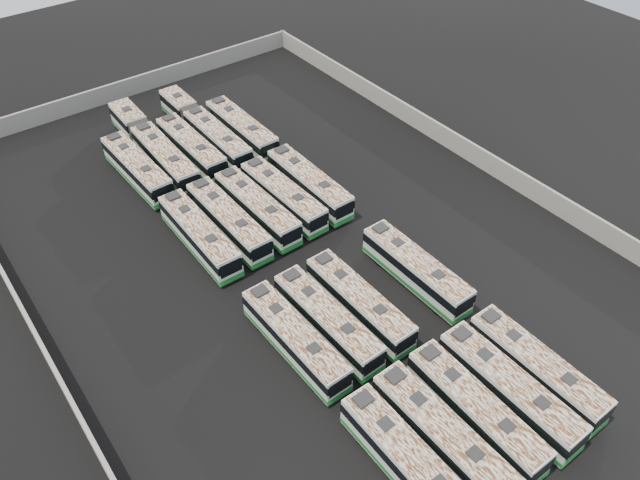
{
  "coord_description": "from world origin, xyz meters",
  "views": [
    {
      "loc": [
        -23.34,
        -32.4,
        38.03
      ],
      "look_at": [
        1.02,
        -0.25,
        1.6
      ],
      "focal_mm": 35.0,
      "sensor_mm": 36.0,
      "label": 1
    }
  ],
  "objects_px": {
    "bus_back_far_left": "(137,169)",
    "bus_back_left": "(153,145)",
    "bus_front_far_left": "(410,463)",
    "bus_midback_left": "(228,221)",
    "bus_midback_far_left": "(199,235)",
    "bus_midfront_center": "(359,303)",
    "bus_midback_far_right": "(309,184)",
    "bus_midback_right": "(283,196)",
    "bus_midfront_left": "(327,321)",
    "bus_front_right": "(509,389)",
    "bus_midfront_far_right": "(416,269)",
    "bus_back_far_right": "(242,129)",
    "bus_front_center": "(475,411)",
    "bus_midfront_far_left": "(295,339)",
    "bus_midback_center": "(257,208)",
    "bus_back_center": "(191,148)",
    "bus_front_far_right": "(536,368)",
    "bus_back_right": "(204,128)",
    "bus_front_left": "(443,437)"
  },
  "relations": [
    {
      "from": "bus_back_far_left",
      "to": "bus_back_left",
      "type": "bearing_deg",
      "value": 41.51
    },
    {
      "from": "bus_front_far_left",
      "to": "bus_midback_left",
      "type": "distance_m",
      "value": 27.26
    },
    {
      "from": "bus_front_far_left",
      "to": "bus_midback_far_left",
      "type": "height_order",
      "value": "bus_front_far_left"
    },
    {
      "from": "bus_midfront_center",
      "to": "bus_midback_far_left",
      "type": "height_order",
      "value": "bus_midback_far_left"
    },
    {
      "from": "bus_back_far_left",
      "to": "bus_midback_far_right",
      "type": "bearing_deg",
      "value": -46.77
    },
    {
      "from": "bus_midback_right",
      "to": "bus_midfront_left",
      "type": "bearing_deg",
      "value": -113.89
    },
    {
      "from": "bus_front_right",
      "to": "bus_midback_right",
      "type": "xyz_separation_m",
      "value": [
        -0.08,
        27.2,
        -0.05
      ]
    },
    {
      "from": "bus_midfront_center",
      "to": "bus_midfront_far_right",
      "type": "height_order",
      "value": "bus_midfront_far_right"
    },
    {
      "from": "bus_midback_far_right",
      "to": "bus_back_far_right",
      "type": "xyz_separation_m",
      "value": [
        -0.03,
        12.34,
        0.01
      ]
    },
    {
      "from": "bus_front_right",
      "to": "bus_back_far_right",
      "type": "bearing_deg",
      "value": 85.78
    },
    {
      "from": "bus_front_far_left",
      "to": "bus_front_center",
      "type": "xyz_separation_m",
      "value": [
        6.12,
        0.12,
        -0.01
      ]
    },
    {
      "from": "bus_front_right",
      "to": "bus_midback_far_right",
      "type": "xyz_separation_m",
      "value": [
        3.03,
        27.26,
        -0.02
      ]
    },
    {
      "from": "bus_front_far_left",
      "to": "bus_midfront_far_left",
      "type": "height_order",
      "value": "bus_front_far_left"
    },
    {
      "from": "bus_midback_left",
      "to": "bus_back_far_left",
      "type": "bearing_deg",
      "value": 104.0
    },
    {
      "from": "bus_front_center",
      "to": "bus_midback_center",
      "type": "distance_m",
      "value": 26.97
    },
    {
      "from": "bus_back_center",
      "to": "bus_front_far_right",
      "type": "bearing_deg",
      "value": -81.52
    },
    {
      "from": "bus_back_left",
      "to": "bus_back_right",
      "type": "distance_m",
      "value": 6.05
    },
    {
      "from": "bus_front_right",
      "to": "bus_back_right",
      "type": "xyz_separation_m",
      "value": [
        -0.07,
        42.38,
        -0.07
      ]
    },
    {
      "from": "bus_front_right",
      "to": "bus_midfront_far_left",
      "type": "bearing_deg",
      "value": 126.33
    },
    {
      "from": "bus_front_left",
      "to": "bus_midback_center",
      "type": "distance_m",
      "value": 27.22
    },
    {
      "from": "bus_front_far_left",
      "to": "bus_front_right",
      "type": "relative_size",
      "value": 0.99
    },
    {
      "from": "bus_midfront_far_left",
      "to": "bus_back_left",
      "type": "relative_size",
      "value": 0.62
    },
    {
      "from": "bus_midback_center",
      "to": "bus_front_left",
      "type": "bearing_deg",
      "value": -97.73
    },
    {
      "from": "bus_front_right",
      "to": "bus_front_far_right",
      "type": "distance_m",
      "value": 3.02
    },
    {
      "from": "bus_front_far_left",
      "to": "bus_midfront_far_right",
      "type": "height_order",
      "value": "bus_front_far_left"
    },
    {
      "from": "bus_midfront_left",
      "to": "bus_midfront_center",
      "type": "xyz_separation_m",
      "value": [
        3.13,
        -0.03,
        -0.0
      ]
    },
    {
      "from": "bus_midfront_center",
      "to": "bus_midback_far_right",
      "type": "distance_m",
      "value": 16.0
    },
    {
      "from": "bus_midfront_center",
      "to": "bus_back_far_left",
      "type": "xyz_separation_m",
      "value": [
        -6.18,
        27.22,
        0.05
      ]
    },
    {
      "from": "bus_front_center",
      "to": "bus_midback_right",
      "type": "relative_size",
      "value": 1.02
    },
    {
      "from": "bus_front_right",
      "to": "bus_front_far_right",
      "type": "relative_size",
      "value": 1.03
    },
    {
      "from": "bus_midfront_far_left",
      "to": "bus_back_center",
      "type": "height_order",
      "value": "bus_back_center"
    },
    {
      "from": "bus_back_left",
      "to": "bus_midback_left",
      "type": "bearing_deg",
      "value": -88.52
    },
    {
      "from": "bus_midfront_far_right",
      "to": "bus_back_right",
      "type": "xyz_separation_m",
      "value": [
        -3.16,
        29.96,
        -0.03
      ]
    },
    {
      "from": "bus_front_right",
      "to": "bus_back_right",
      "type": "relative_size",
      "value": 0.67
    },
    {
      "from": "bus_midback_far_right",
      "to": "bus_front_right",
      "type": "bearing_deg",
      "value": -95.97
    },
    {
      "from": "bus_midfront_left",
      "to": "bus_midfront_center",
      "type": "bearing_deg",
      "value": -1.48
    },
    {
      "from": "bus_midfront_far_left",
      "to": "bus_back_far_right",
      "type": "height_order",
      "value": "bus_back_far_right"
    },
    {
      "from": "bus_midfront_far_right",
      "to": "bus_back_left",
      "type": "relative_size",
      "value": 0.63
    },
    {
      "from": "bus_back_left",
      "to": "bus_front_far_left",
      "type": "bearing_deg",
      "value": -92.75
    },
    {
      "from": "bus_midfront_far_left",
      "to": "bus_midfront_left",
      "type": "distance_m",
      "value": 3.02
    },
    {
      "from": "bus_front_right",
      "to": "bus_midfront_far_left",
      "type": "distance_m",
      "value": 15.52
    },
    {
      "from": "bus_front_far_right",
      "to": "bus_midback_far_left",
      "type": "bearing_deg",
      "value": 114.41
    },
    {
      "from": "bus_midback_right",
      "to": "bus_midfront_center",
      "type": "bearing_deg",
      "value": -102.78
    },
    {
      "from": "bus_front_center",
      "to": "bus_front_far_right",
      "type": "height_order",
      "value": "bus_front_center"
    },
    {
      "from": "bus_midback_center",
      "to": "bus_midback_right",
      "type": "xyz_separation_m",
      "value": [
        2.95,
        -0.0,
        -0.02
      ]
    },
    {
      "from": "bus_front_right",
      "to": "bus_midback_right",
      "type": "relative_size",
      "value": 1.03
    },
    {
      "from": "bus_midfront_far_right",
      "to": "bus_back_right",
      "type": "height_order",
      "value": "bus_midfront_far_right"
    },
    {
      "from": "bus_front_far_right",
      "to": "bus_back_far_right",
      "type": "distance_m",
      "value": 39.58
    },
    {
      "from": "bus_midback_left",
      "to": "bus_back_center",
      "type": "relative_size",
      "value": 1.01
    },
    {
      "from": "bus_midfront_far_left",
      "to": "bus_midback_left",
      "type": "bearing_deg",
      "value": 77.74
    }
  ]
}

